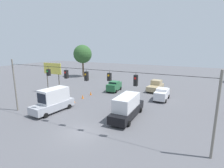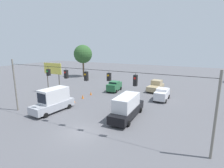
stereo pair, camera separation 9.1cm
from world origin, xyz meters
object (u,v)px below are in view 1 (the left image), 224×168
object	(u,v)px
traffic_cone_fourth	(91,93)
tree_horizon_right	(83,54)
overhead_signal_span	(87,86)
pickup_truck_tan_oncoming_deep	(156,86)
work_zone_sign	(43,97)
box_truck_black_crossing_near	(127,107)
box_truck_silver_parked_shoulder	(53,100)
roadside_billboard	(52,71)
traffic_cone_third	(83,97)
sedan_green_withflow_far	(114,86)
sedan_white_oncoming_far	(162,94)
traffic_cone_nearest	(63,105)
traffic_cone_second	(74,101)

from	to	relation	value
traffic_cone_fourth	tree_horizon_right	size ratio (longest dim) A/B	0.07
overhead_signal_span	pickup_truck_tan_oncoming_deep	bearing A→B (deg)	-97.76
work_zone_sign	overhead_signal_span	bearing A→B (deg)	169.91
box_truck_black_crossing_near	box_truck_silver_parked_shoulder	xyz separation A→B (m)	(9.86, 2.39, 0.12)
overhead_signal_span	box_truck_black_crossing_near	distance (m)	6.16
roadside_billboard	work_zone_sign	size ratio (longest dim) A/B	2.02
pickup_truck_tan_oncoming_deep	box_truck_black_crossing_near	bearing A→B (deg)	90.01
traffic_cone_third	traffic_cone_fourth	world-z (taller)	same
sedan_green_withflow_far	box_truck_black_crossing_near	bearing A→B (deg)	122.96
sedan_white_oncoming_far	box_truck_black_crossing_near	bearing A→B (deg)	76.29
roadside_billboard	sedan_green_withflow_far	bearing A→B (deg)	-145.10
tree_horizon_right	overhead_signal_span	bearing A→B (deg)	126.93
roadside_billboard	traffic_cone_fourth	bearing A→B (deg)	-163.90
pickup_truck_tan_oncoming_deep	box_truck_silver_parked_shoulder	world-z (taller)	box_truck_silver_parked_shoulder
tree_horizon_right	work_zone_sign	bearing A→B (deg)	114.84
roadside_billboard	overhead_signal_span	bearing A→B (deg)	147.18
traffic_cone_third	tree_horizon_right	bearing A→B (deg)	-54.33
sedan_green_withflow_far	roadside_billboard	size ratio (longest dim) A/B	0.76
traffic_cone_nearest	box_truck_black_crossing_near	bearing A→B (deg)	-175.74
box_truck_black_crossing_near	traffic_cone_third	world-z (taller)	box_truck_black_crossing_near
overhead_signal_span	traffic_cone_third	size ratio (longest dim) A/B	34.55
overhead_signal_span	sedan_white_oncoming_far	xyz separation A→B (m)	(-5.04, -14.11, -3.64)
pickup_truck_tan_oncoming_deep	traffic_cone_third	size ratio (longest dim) A/B	7.78
overhead_signal_span	work_zone_sign	world-z (taller)	overhead_signal_span
overhead_signal_span	traffic_cone_fourth	distance (m)	13.97
sedan_green_withflow_far	work_zone_sign	size ratio (longest dim) A/B	1.54
tree_horizon_right	traffic_cone_fourth	bearing A→B (deg)	129.69
pickup_truck_tan_oncoming_deep	box_truck_black_crossing_near	size ratio (longest dim) A/B	0.73
sedan_green_withflow_far	traffic_cone_fourth	world-z (taller)	sedan_green_withflow_far
box_truck_black_crossing_near	tree_horizon_right	size ratio (longest dim) A/B	0.80
tree_horizon_right	sedan_green_withflow_far	bearing A→B (deg)	144.37
sedan_green_withflow_far	roadside_billboard	xyz separation A→B (m)	(9.55, 6.66, 3.25)
traffic_cone_nearest	tree_horizon_right	bearing A→B (deg)	-60.25
box_truck_black_crossing_near	roadside_billboard	bearing A→B (deg)	-15.41
roadside_billboard	tree_horizon_right	xyz separation A→B (m)	(6.14, -17.90, 2.28)
overhead_signal_span	work_zone_sign	xyz separation A→B (m)	(8.51, -1.51, -2.68)
pickup_truck_tan_oncoming_deep	box_truck_silver_parked_shoulder	distance (m)	20.19
overhead_signal_span	traffic_cone_nearest	world-z (taller)	overhead_signal_span
box_truck_black_crossing_near	traffic_cone_fourth	xyz separation A→B (m)	(9.85, -6.69, -1.09)
pickup_truck_tan_oncoming_deep	tree_horizon_right	size ratio (longest dim) A/B	0.58
traffic_cone_fourth	sedan_white_oncoming_far	bearing A→B (deg)	-166.51
overhead_signal_span	box_truck_silver_parked_shoulder	xyz separation A→B (m)	(7.17, -2.11, -3.12)
traffic_cone_nearest	traffic_cone_fourth	bearing A→B (deg)	-88.95
traffic_cone_second	traffic_cone_nearest	bearing A→B (deg)	89.82
box_truck_silver_parked_shoulder	traffic_cone_second	distance (m)	4.26
traffic_cone_fourth	traffic_cone_nearest	bearing A→B (deg)	91.05
overhead_signal_span	box_truck_silver_parked_shoulder	size ratio (longest dim) A/B	3.79
pickup_truck_tan_oncoming_deep	roadside_billboard	distance (m)	20.19
overhead_signal_span	sedan_white_oncoming_far	distance (m)	15.42
box_truck_silver_parked_shoulder	traffic_cone_second	size ratio (longest dim) A/B	9.11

